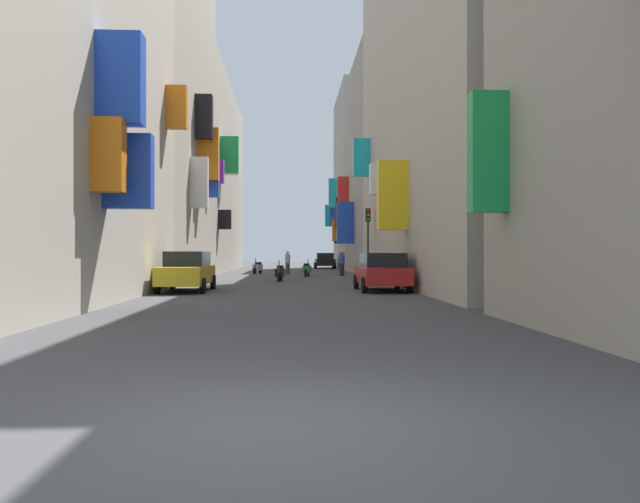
# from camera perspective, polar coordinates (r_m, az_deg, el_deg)

# --- Properties ---
(ground_plane) EXTENTS (140.00, 140.00, 0.00)m
(ground_plane) POSITION_cam_1_polar(r_m,az_deg,el_deg) (35.27, -3.19, -2.63)
(ground_plane) COLOR #424244
(building_left_mid_a) EXTENTS (7.17, 14.69, 20.03)m
(building_left_mid_a) POSITION_cam_1_polar(r_m,az_deg,el_deg) (36.11, -16.34, 13.43)
(building_left_mid_a) COLOR #9E9384
(building_left_mid_a) RESTS_ON ground
(building_left_mid_b) EXTENTS (7.35, 23.75, 16.27)m
(building_left_mid_b) POSITION_cam_1_polar(r_m,az_deg,el_deg) (54.37, -11.61, 6.83)
(building_left_mid_b) COLOR #9E9384
(building_left_mid_b) RESTS_ON ground
(building_right_mid_b) EXTENTS (7.22, 22.83, 18.42)m
(building_right_mid_b) POSITION_cam_1_polar(r_m,az_deg,el_deg) (29.46, 13.04, 14.97)
(building_right_mid_b) COLOR #B2A899
(building_right_mid_b) RESTS_ON ground
(building_right_mid_c) EXTENTS (7.29, 13.86, 16.06)m
(building_right_mid_c) POSITION_cam_1_polar(r_m,az_deg,el_deg) (46.82, 6.78, 7.81)
(building_right_mid_c) COLOR gray
(building_right_mid_c) RESTS_ON ground
(building_right_far) EXTENTS (7.14, 12.63, 17.50)m
(building_right_far) POSITION_cam_1_polar(r_m,az_deg,el_deg) (59.89, 4.64, 6.77)
(building_right_far) COLOR gray
(building_right_far) RESTS_ON ground
(parked_car_red) EXTENTS (1.94, 4.22, 1.52)m
(parked_car_red) POSITION_cam_1_polar(r_m,az_deg,el_deg) (23.95, 5.97, -1.89)
(parked_car_red) COLOR #B21E1E
(parked_car_red) RESTS_ON ground
(parked_car_black) EXTENTS (2.02, 3.94, 1.54)m
(parked_car_black) POSITION_cam_1_polar(r_m,az_deg,el_deg) (58.15, 0.47, -0.87)
(parked_car_black) COLOR black
(parked_car_black) RESTS_ON ground
(parked_car_yellow) EXTENTS (1.87, 4.48, 1.58)m
(parked_car_yellow) POSITION_cam_1_polar(r_m,az_deg,el_deg) (24.24, -12.65, -1.81)
(parked_car_yellow) COLOR gold
(parked_car_yellow) RESTS_ON ground
(scooter_silver) EXTENTS (0.71, 1.80, 1.13)m
(scooter_silver) POSITION_cam_1_polar(r_m,az_deg,el_deg) (43.90, -6.02, -1.54)
(scooter_silver) COLOR #ADADB2
(scooter_silver) RESTS_ON ground
(scooter_green) EXTENTS (0.61, 1.86, 1.13)m
(scooter_green) POSITION_cam_1_polar(r_m,az_deg,el_deg) (38.71, -1.27, -1.72)
(scooter_green) COLOR #287F3D
(scooter_green) RESTS_ON ground
(scooter_black) EXTENTS (0.53, 1.94, 1.13)m
(scooter_black) POSITION_cam_1_polar(r_m,az_deg,el_deg) (32.13, -3.88, -2.04)
(scooter_black) COLOR black
(scooter_black) RESTS_ON ground
(pedestrian_crossing) EXTENTS (0.40, 0.40, 1.67)m
(pedestrian_crossing) POSITION_cam_1_polar(r_m,az_deg,el_deg) (42.32, -3.13, -1.09)
(pedestrian_crossing) COLOR #3F3F3F
(pedestrian_crossing) RESTS_ON ground
(pedestrian_near_left) EXTENTS (0.51, 0.51, 1.71)m
(pedestrian_near_left) POSITION_cam_1_polar(r_m,az_deg,el_deg) (39.29, 2.12, -1.13)
(pedestrian_near_left) COLOR #262626
(pedestrian_near_left) RESTS_ON ground
(traffic_light_near_corner) EXTENTS (0.26, 0.34, 4.05)m
(traffic_light_near_corner) POSITION_cam_1_polar(r_m,az_deg,el_deg) (33.58, 4.63, 1.98)
(traffic_light_near_corner) COLOR #2D2D2D
(traffic_light_near_corner) RESTS_ON ground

